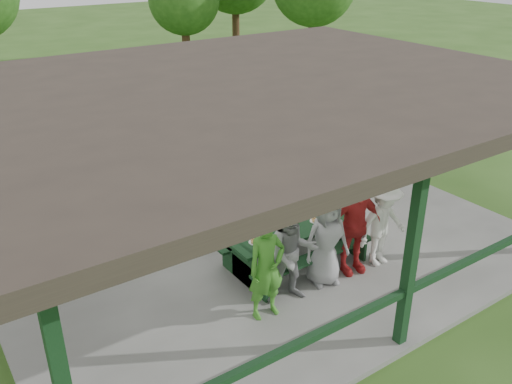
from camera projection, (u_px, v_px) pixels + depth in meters
ground at (257, 241)px, 11.08m from camera, size 90.00×90.00×0.00m
concrete_slab at (257, 239)px, 11.06m from camera, size 10.00×8.00×0.10m
pavilion_structure at (257, 89)px, 9.74m from camera, size 10.60×8.60×3.24m
picnic_table_near at (295, 241)px, 9.96m from camera, size 2.62×1.39×0.75m
picnic_table_far at (239, 201)px, 11.47m from camera, size 2.73×1.39×0.75m
table_setting at (299, 225)px, 9.90m from camera, size 2.32×0.45×0.10m
contestant_green at (266, 268)px, 8.42m from camera, size 0.67×0.46×1.76m
contestant_grey_left at (293, 253)px, 8.80m from camera, size 1.03×0.91×1.77m
contestant_grey_mid at (326, 240)px, 9.28m from camera, size 0.92×0.71×1.67m
contestant_red at (354, 225)px, 9.56m from camera, size 1.17×0.66×1.88m
contestant_white_fedora at (383, 224)px, 9.82m from camera, size 1.09×0.65×1.71m
spectator_lblue at (207, 173)px, 11.95m from camera, size 1.57×0.61×1.66m
spectator_blue at (132, 180)px, 11.42m from camera, size 0.73×0.54×1.81m
spectator_grey at (264, 165)px, 12.66m from camera, size 0.75×0.60×1.45m
pickup_truck at (126, 117)px, 16.39m from camera, size 5.37×2.81×1.44m
farm_trailer at (80, 116)px, 16.84m from camera, size 3.60×1.81×1.25m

